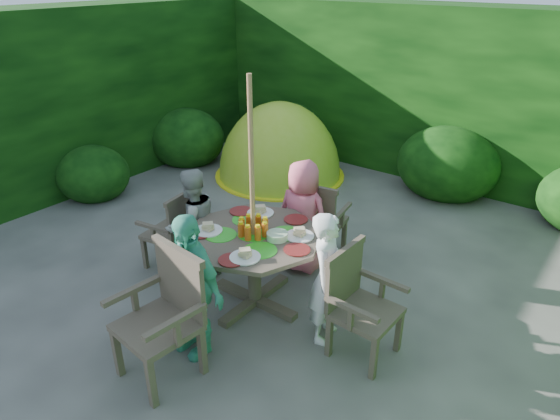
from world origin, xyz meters
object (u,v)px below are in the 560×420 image
Objects in this scene: garden_chair_left at (174,229)px; garden_chair_front at (165,314)px; garden_chair_back at (319,219)px; dome_tent at (279,175)px; child_back at (303,217)px; child_front at (191,285)px; child_right at (327,278)px; patio_table at (254,246)px; garden_chair_right at (358,302)px; parasol_pole at (253,200)px; child_left at (193,225)px.

garden_chair_front reaches higher than garden_chair_left.
garden_chair_back is 2.19m from garden_chair_front.
garden_chair_front is 0.44× the size of dome_tent.
child_back reaches higher than garden_chair_back.
dome_tent is (-1.84, 3.57, -0.64)m from child_front.
child_right reaches higher than garden_chair_left.
patio_table is 1.46× the size of garden_chair_right.
child_front is at bearing 119.05° from child_right.
child_front reaches higher than child_right.
garden_chair_front is 1.35m from child_right.
garden_chair_left is at bearing 31.32° from child_back.
child_right is 1.13m from child_front.
dome_tent is (-2.63, 2.76, -0.60)m from child_right.
garden_chair_right is at bearing -105.27° from child_right.
garden_chair_right is 0.71× the size of child_front.
garden_chair_back is (-0.00, 1.10, -0.63)m from parasol_pole.
child_left reaches higher than patio_table.
parasol_pole is 1.83× the size of child_right.
child_right is 1.60m from child_left.
parasol_pole reaches higher than dome_tent.
parasol_pole reaches higher than garden_chair_front.
garden_chair_front is (-1.08, -1.11, 0.06)m from garden_chair_right.
dome_tent is (-1.03, 2.78, -0.60)m from child_left.
child_back is (-1.11, 0.78, 0.13)m from garden_chair_right.
child_front is (-1.09, -0.82, 0.16)m from garden_chair_right.
child_back is 2.75m from dome_tent.
garden_chair_front reaches higher than garden_chair_back.
child_left is at bearing 79.73° from garden_chair_left.
parasol_pole is 3.50m from dome_tent.
child_left is at bearing 44.37° from garden_chair_back.
garden_chair_front is 0.85× the size of child_left.
child_back reaches higher than garden_chair_left.
garden_chair_back is at bearing 96.31° from child_front.
garden_chair_left is (-1.11, -0.00, -0.18)m from patio_table.
child_back is 1.60m from child_front.
parasol_pole is 1.79× the size of child_back.
garden_chair_front is 4.32m from dome_tent.
child_back is (-0.01, -0.30, 0.14)m from garden_chair_back.
patio_table is 1.11m from garden_chair_back.
garden_chair_left is 0.69× the size of child_back.
child_right is at bearing 0.59° from patio_table.
child_right is at bearing 0.66° from parasol_pole.
garden_chair_back is at bearing 47.20° from garden_chair_right.
patio_table is 0.57× the size of dome_tent.
child_right reaches higher than dome_tent.
child_left is (-0.80, -1.11, 0.13)m from garden_chair_back.
garden_chair_front is (0.02, -1.09, -0.56)m from parasol_pole.
parasol_pole is at bearing 96.68° from child_front.
child_back reaches higher than garden_chair_front.
child_back is (-0.01, 0.80, -0.03)m from patio_table.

